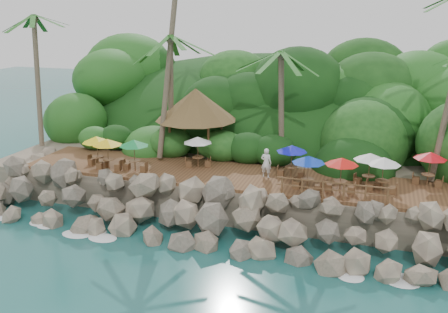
% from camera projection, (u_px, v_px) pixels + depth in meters
% --- Properties ---
extents(ground, '(140.00, 140.00, 0.00)m').
position_uv_depth(ground, '(189.00, 251.00, 25.17)').
color(ground, '#19514F').
rests_on(ground, ground).
extents(land_base, '(32.00, 25.20, 2.10)m').
position_uv_depth(land_base, '(262.00, 151.00, 39.46)').
color(land_base, gray).
rests_on(land_base, ground).
extents(jungle_hill, '(44.80, 28.00, 15.40)m').
position_uv_depth(jungle_hill, '(280.00, 141.00, 46.60)').
color(jungle_hill, '#143811').
rests_on(jungle_hill, ground).
extents(seawall, '(29.00, 4.00, 2.30)m').
position_uv_depth(seawall, '(202.00, 215.00, 26.67)').
color(seawall, gray).
rests_on(seawall, ground).
extents(terrace, '(26.00, 5.00, 0.20)m').
position_uv_depth(terrace, '(224.00, 175.00, 30.01)').
color(terrace, brown).
rests_on(terrace, land_base).
extents(jungle_foliage, '(44.00, 16.00, 12.00)m').
position_uv_depth(jungle_foliage, '(258.00, 166.00, 38.85)').
color(jungle_foliage, '#143811').
rests_on(jungle_foliage, ground).
extents(foam_line, '(25.20, 0.80, 0.06)m').
position_uv_depth(foam_line, '(191.00, 247.00, 25.44)').
color(foam_line, white).
rests_on(foam_line, ground).
extents(palms, '(34.79, 6.87, 15.33)m').
position_uv_depth(palms, '(250.00, 12.00, 29.58)').
color(palms, brown).
rests_on(palms, ground).
extents(palapa, '(5.63, 5.63, 4.60)m').
position_uv_depth(palapa, '(196.00, 104.00, 33.33)').
color(palapa, brown).
rests_on(palapa, ground).
extents(dining_clusters, '(21.84, 4.87, 2.01)m').
position_uv_depth(dining_clusters, '(260.00, 152.00, 28.52)').
color(dining_clusters, brown).
rests_on(dining_clusters, terrace).
extents(railing, '(6.10, 0.10, 1.00)m').
position_uv_depth(railing, '(333.00, 189.00, 25.66)').
color(railing, brown).
rests_on(railing, terrace).
extents(waiter, '(0.70, 0.50, 1.82)m').
position_uv_depth(waiter, '(266.00, 163.00, 29.03)').
color(waiter, silver).
rests_on(waiter, terrace).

